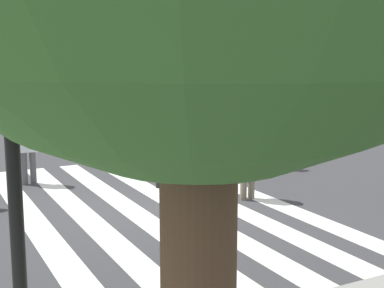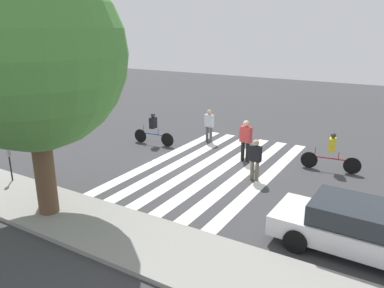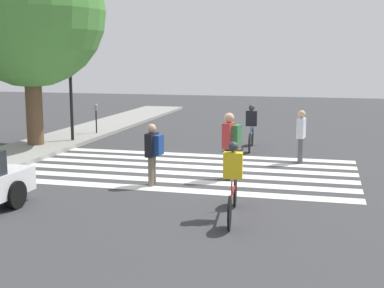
{
  "view_description": "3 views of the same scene",
  "coord_description": "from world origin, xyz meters",
  "px_view_note": "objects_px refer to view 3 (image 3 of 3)",
  "views": [
    {
      "loc": [
        4.3,
        10.0,
        3.17
      ],
      "look_at": [
        -1.13,
        -0.4,
        1.19
      ],
      "focal_mm": 50.0,
      "sensor_mm": 36.0,
      "label": 1
    },
    {
      "loc": [
        -6.99,
        13.3,
        5.69
      ],
      "look_at": [
        0.84,
        0.25,
        0.97
      ],
      "focal_mm": 35.0,
      "sensor_mm": 36.0,
      "label": 2
    },
    {
      "loc": [
        -15.25,
        -4.0,
        3.4
      ],
      "look_at": [
        -0.4,
        -0.26,
        0.87
      ],
      "focal_mm": 50.0,
      "sensor_mm": 36.0,
      "label": 3
    }
  ],
  "objects_px": {
    "street_tree": "(30,12)",
    "pedestrian_adult_blue_shirt": "(301,133)",
    "traffic_light": "(73,55)",
    "parking_meter": "(96,112)",
    "pedestrian_adult_yellow_jacket": "(153,150)",
    "cyclist_far_lane": "(251,126)",
    "cyclist_near_curb": "(233,178)",
    "pedestrian_child_with_backpack": "(230,141)"
  },
  "relations": [
    {
      "from": "street_tree",
      "to": "pedestrian_adult_blue_shirt",
      "type": "relative_size",
      "value": 4.54
    },
    {
      "from": "traffic_light",
      "to": "street_tree",
      "type": "xyz_separation_m",
      "value": [
        -1.23,
        1.01,
        1.55
      ]
    },
    {
      "from": "parking_meter",
      "to": "pedestrian_adult_yellow_jacket",
      "type": "distance_m",
      "value": 9.31
    },
    {
      "from": "street_tree",
      "to": "cyclist_far_lane",
      "type": "distance_m",
      "value": 9.0
    },
    {
      "from": "cyclist_near_curb",
      "to": "pedestrian_adult_blue_shirt",
      "type": "bearing_deg",
      "value": -15.72
    },
    {
      "from": "traffic_light",
      "to": "parking_meter",
      "type": "bearing_deg",
      "value": 1.15
    },
    {
      "from": "pedestrian_adult_yellow_jacket",
      "to": "street_tree",
      "type": "bearing_deg",
      "value": 60.79
    },
    {
      "from": "pedestrian_child_with_backpack",
      "to": "cyclist_near_curb",
      "type": "bearing_deg",
      "value": -159.98
    },
    {
      "from": "pedestrian_adult_yellow_jacket",
      "to": "parking_meter",
      "type": "bearing_deg",
      "value": 40.5
    },
    {
      "from": "traffic_light",
      "to": "pedestrian_adult_blue_shirt",
      "type": "relative_size",
      "value": 2.87
    },
    {
      "from": "parking_meter",
      "to": "cyclist_far_lane",
      "type": "distance_m",
      "value": 7.05
    },
    {
      "from": "pedestrian_child_with_backpack",
      "to": "cyclist_far_lane",
      "type": "distance_m",
      "value": 5.0
    },
    {
      "from": "pedestrian_adult_yellow_jacket",
      "to": "cyclist_far_lane",
      "type": "xyz_separation_m",
      "value": [
        6.18,
        -1.74,
        -0.09
      ]
    },
    {
      "from": "parking_meter",
      "to": "pedestrian_adult_blue_shirt",
      "type": "distance_m",
      "value": 9.53
    },
    {
      "from": "street_tree",
      "to": "pedestrian_child_with_backpack",
      "type": "xyz_separation_m",
      "value": [
        -3.29,
        -7.94,
        -3.87
      ]
    },
    {
      "from": "street_tree",
      "to": "pedestrian_child_with_backpack",
      "type": "height_order",
      "value": "street_tree"
    },
    {
      "from": "traffic_light",
      "to": "parking_meter",
      "type": "relative_size",
      "value": 3.52
    },
    {
      "from": "traffic_light",
      "to": "cyclist_far_lane",
      "type": "xyz_separation_m",
      "value": [
        0.48,
        -6.82,
        -2.54
      ]
    },
    {
      "from": "traffic_light",
      "to": "cyclist_near_curb",
      "type": "bearing_deg",
      "value": -136.54
    },
    {
      "from": "parking_meter",
      "to": "pedestrian_child_with_backpack",
      "type": "xyz_separation_m",
      "value": [
        -6.59,
        -6.97,
        0.06
      ]
    },
    {
      "from": "pedestrian_adult_blue_shirt",
      "to": "pedestrian_adult_yellow_jacket",
      "type": "bearing_deg",
      "value": 145.9
    },
    {
      "from": "parking_meter",
      "to": "pedestrian_adult_blue_shirt",
      "type": "relative_size",
      "value": 0.82
    },
    {
      "from": "parking_meter",
      "to": "pedestrian_adult_blue_shirt",
      "type": "xyz_separation_m",
      "value": [
        -3.78,
        -8.75,
        -0.07
      ]
    },
    {
      "from": "traffic_light",
      "to": "pedestrian_adult_blue_shirt",
      "type": "distance_m",
      "value": 9.21
    },
    {
      "from": "street_tree",
      "to": "pedestrian_adult_yellow_jacket",
      "type": "distance_m",
      "value": 8.55
    },
    {
      "from": "cyclist_near_curb",
      "to": "pedestrian_adult_yellow_jacket",
      "type": "bearing_deg",
      "value": 41.59
    },
    {
      "from": "parking_meter",
      "to": "pedestrian_child_with_backpack",
      "type": "bearing_deg",
      "value": -133.36
    },
    {
      "from": "pedestrian_adult_yellow_jacket",
      "to": "cyclist_far_lane",
      "type": "distance_m",
      "value": 6.42
    },
    {
      "from": "traffic_light",
      "to": "cyclist_near_curb",
      "type": "relative_size",
      "value": 2.05
    },
    {
      "from": "cyclist_far_lane",
      "to": "pedestrian_adult_yellow_jacket",
      "type": "bearing_deg",
      "value": 160.22
    },
    {
      "from": "street_tree",
      "to": "pedestrian_adult_yellow_jacket",
      "type": "relative_size",
      "value": 4.69
    },
    {
      "from": "pedestrian_child_with_backpack",
      "to": "cyclist_near_curb",
      "type": "relative_size",
      "value": 0.78
    },
    {
      "from": "pedestrian_child_with_backpack",
      "to": "pedestrian_adult_yellow_jacket",
      "type": "relative_size",
      "value": 1.13
    },
    {
      "from": "street_tree",
      "to": "cyclist_near_curb",
      "type": "xyz_separation_m",
      "value": [
        -6.8,
        -8.61,
        -4.09
      ]
    },
    {
      "from": "pedestrian_child_with_backpack",
      "to": "cyclist_far_lane",
      "type": "xyz_separation_m",
      "value": [
        4.99,
        0.11,
        -0.22
      ]
    },
    {
      "from": "street_tree",
      "to": "cyclist_far_lane",
      "type": "height_order",
      "value": "street_tree"
    },
    {
      "from": "parking_meter",
      "to": "street_tree",
      "type": "xyz_separation_m",
      "value": [
        -3.3,
        0.97,
        3.93
      ]
    },
    {
      "from": "pedestrian_adult_yellow_jacket",
      "to": "cyclist_near_curb",
      "type": "xyz_separation_m",
      "value": [
        -2.32,
        -2.52,
        -0.09
      ]
    },
    {
      "from": "pedestrian_child_with_backpack",
      "to": "pedestrian_adult_blue_shirt",
      "type": "relative_size",
      "value": 1.09
    },
    {
      "from": "traffic_light",
      "to": "pedestrian_child_with_backpack",
      "type": "height_order",
      "value": "traffic_light"
    },
    {
      "from": "traffic_light",
      "to": "cyclist_near_curb",
      "type": "height_order",
      "value": "traffic_light"
    },
    {
      "from": "parking_meter",
      "to": "cyclist_far_lane",
      "type": "bearing_deg",
      "value": -103.07
    }
  ]
}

